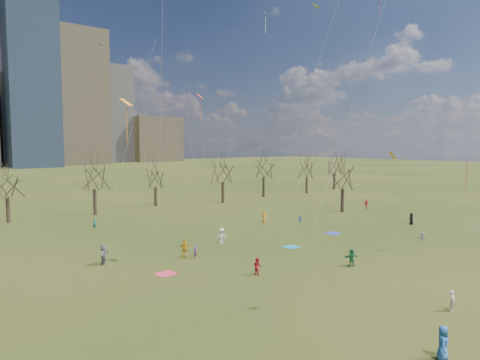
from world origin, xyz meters
TOP-DOWN VIEW (x-y plane):
  - ground at (0.00, 0.00)m, footprint 500.00×500.00m
  - bare_tree_row at (-0.09, 37.22)m, footprint 113.04×29.80m
  - blanket_teal at (2.37, 6.05)m, footprint 1.60×1.50m
  - blanket_navy at (11.45, 7.83)m, footprint 1.60×1.50m
  - blanket_crimson at (-12.92, 5.81)m, footprint 1.60×1.50m
  - person_0 at (-8.73, -16.10)m, footprint 1.05×0.90m
  - person_1 at (-1.80, -13.25)m, footprint 0.61×0.57m
  - person_2 at (-6.95, 0.74)m, footprint 0.60×0.76m
  - person_3 at (15.52, -1.62)m, footprint 0.85×0.92m
  - person_4 at (-8.94, 9.32)m, footprint 1.19×0.77m
  - person_5 at (1.45, -2.61)m, footprint 1.60×0.94m
  - person_6 at (24.64, 5.02)m, footprint 0.86×0.94m
  - person_7 at (-8.26, 8.51)m, footprint 0.37×0.53m
  - person_8 at (13.51, 15.44)m, footprint 0.51×0.57m
  - person_9 at (-2.63, 11.99)m, footprint 1.26×0.93m
  - person_10 at (32.14, 17.75)m, footprint 1.02×0.63m
  - person_11 at (-16.06, 11.91)m, footprint 1.52×1.70m
  - person_12 at (9.63, 18.76)m, footprint 0.60×0.82m
  - person_13 at (-11.00, 28.76)m, footprint 0.62×0.59m
  - kites_airborne at (3.17, 8.90)m, footprint 66.85×44.22m

SIDE VIEW (x-z plane):
  - ground at x=0.00m, z-range 0.00..0.00m
  - blanket_teal at x=2.37m, z-range 0.00..0.03m
  - blanket_navy at x=11.45m, z-range 0.00..0.03m
  - blanket_crimson at x=-12.92m, z-range 0.00..0.03m
  - person_8 at x=13.51m, z-range 0.00..0.96m
  - person_3 at x=15.52m, z-range 0.00..1.24m
  - person_7 at x=-8.26m, z-range 0.00..1.39m
  - person_1 at x=-1.80m, z-range 0.00..1.39m
  - person_13 at x=-11.00m, z-range 0.00..1.44m
  - person_2 at x=-6.95m, z-range 0.00..1.51m
  - person_12 at x=9.63m, z-range 0.00..1.53m
  - person_6 at x=24.64m, z-range 0.00..1.62m
  - person_10 at x=32.14m, z-range 0.00..1.62m
  - person_5 at x=1.45m, z-range 0.00..1.64m
  - person_9 at x=-2.63m, z-range 0.00..1.75m
  - person_0 at x=-8.73m, z-range 0.00..1.82m
  - person_11 at x=-16.06m, z-range 0.00..1.87m
  - person_4 at x=-8.94m, z-range 0.00..1.88m
  - bare_tree_row at x=-0.09m, z-range 1.37..10.87m
  - kites_airborne at x=3.17m, z-range -3.44..30.08m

